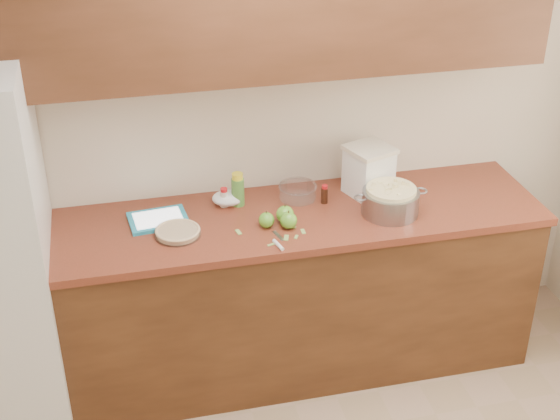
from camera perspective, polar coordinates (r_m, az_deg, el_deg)
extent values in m
plane|color=beige|center=(3.94, -1.13, 6.69)|extent=(3.60, 0.00, 3.60)
cube|color=brown|center=(4.08, -0.05, -6.27)|extent=(2.60, 0.65, 0.88)
cube|color=brown|center=(3.83, -0.05, -0.67)|extent=(2.64, 0.68, 0.04)
cylinder|color=silver|center=(3.68, -7.48, -1.66)|extent=(0.22, 0.22, 0.03)
cylinder|color=#D5B487|center=(3.68, -7.48, -1.63)|extent=(0.20, 0.20, 0.03)
torus|color=#D5B487|center=(3.68, -7.49, -1.49)|extent=(0.21, 0.21, 0.02)
cylinder|color=gray|center=(3.86, 8.07, 0.57)|extent=(0.28, 0.28, 0.12)
torus|color=gray|center=(3.78, 5.92, 0.90)|extent=(0.07, 0.07, 0.01)
torus|color=gray|center=(3.89, 10.26, 1.39)|extent=(0.07, 0.07, 0.01)
cylinder|color=#F6E5A5|center=(3.85, 8.09, 0.77)|extent=(0.24, 0.24, 0.13)
cube|color=white|center=(4.00, 6.49, 2.74)|extent=(0.25, 0.25, 0.24)
cube|color=beige|center=(3.94, 6.60, 4.44)|extent=(0.27, 0.27, 0.02)
cube|color=teal|center=(3.82, -8.90, -0.71)|extent=(0.30, 0.24, 0.02)
cube|color=white|center=(3.81, -8.91, -0.58)|extent=(0.24, 0.19, 0.00)
cube|color=gray|center=(3.66, -0.11, -1.90)|extent=(0.04, 0.10, 0.00)
cylinder|color=white|center=(3.57, -0.13, -2.57)|extent=(0.04, 0.09, 0.02)
cylinder|color=#4C8C38|center=(3.89, -3.10, 1.33)|extent=(0.06, 0.06, 0.15)
cylinder|color=yellow|center=(3.85, -3.13, 2.48)|extent=(0.05, 0.05, 0.03)
cylinder|color=beige|center=(3.90, -4.10, 0.82)|extent=(0.04, 0.04, 0.08)
cylinder|color=red|center=(3.87, -4.13, 1.48)|extent=(0.03, 0.03, 0.02)
cylinder|color=black|center=(3.93, 3.27, 1.07)|extent=(0.03, 0.03, 0.08)
cylinder|color=red|center=(3.90, 3.29, 1.71)|extent=(0.03, 0.03, 0.02)
cylinder|color=silver|center=(3.97, 1.31, 1.34)|extent=(0.19, 0.19, 0.07)
torus|color=silver|center=(3.95, 1.31, 1.76)|extent=(0.20, 0.20, 0.01)
ellipsoid|color=white|center=(3.92, -3.80, 0.89)|extent=(0.18, 0.15, 0.07)
sphere|color=#5CA12A|center=(3.71, -1.00, -0.74)|extent=(0.08, 0.08, 0.08)
cylinder|color=#3F2D19|center=(3.69, -1.00, -0.15)|extent=(0.01, 0.01, 0.01)
sphere|color=#5CA12A|center=(3.75, 0.37, -0.32)|extent=(0.09, 0.09, 0.09)
cylinder|color=#3F2D19|center=(3.72, 0.38, 0.34)|extent=(0.01, 0.01, 0.01)
sphere|color=#5CA12A|center=(3.70, 0.63, -0.77)|extent=(0.08, 0.08, 0.08)
cylinder|color=#3F2D19|center=(3.68, 0.64, -0.14)|extent=(0.01, 0.01, 0.01)
cube|color=#94BA5A|center=(3.69, -3.06, -1.62)|extent=(0.03, 0.05, 0.00)
cube|color=#94BA5A|center=(3.65, 1.20, -1.98)|extent=(0.03, 0.04, 0.00)
cube|color=#94BA5A|center=(3.73, 0.87, -1.22)|extent=(0.04, 0.04, 0.00)
cube|color=#94BA5A|center=(3.69, 1.70, -1.57)|extent=(0.02, 0.05, 0.00)
cube|color=#94BA5A|center=(3.59, -0.67, -2.55)|extent=(0.04, 0.02, 0.00)
cube|color=#94BA5A|center=(3.64, 0.46, -2.04)|extent=(0.03, 0.05, 0.00)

